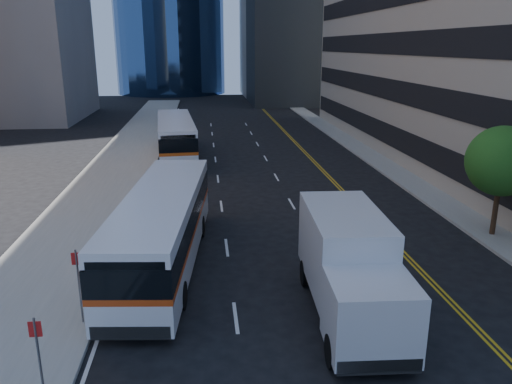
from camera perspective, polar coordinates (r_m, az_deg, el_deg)
ground at (r=15.95m, az=11.40°, el=-16.84°), size 160.00×160.00×0.00m
sidewalk_west at (r=39.11m, az=-14.94°, el=3.16°), size 5.00×90.00×0.15m
sidewalk_east at (r=40.88m, az=13.21°, el=3.84°), size 2.00×90.00×0.15m
street_tree at (r=25.12m, az=26.32°, el=3.16°), size 3.20×3.20×5.10m
bus_front at (r=20.41m, az=-10.60°, el=-3.90°), size 3.75×12.12×3.08m
bus_rear at (r=40.19m, az=-9.16°, el=6.25°), size 3.65×12.37×3.14m
box_truck at (r=16.65m, az=10.66°, el=-8.39°), size 2.73×7.08×3.34m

